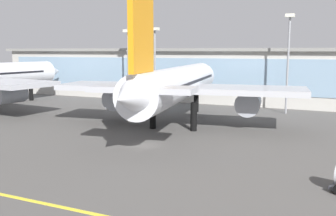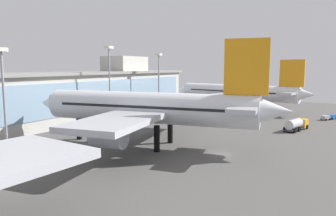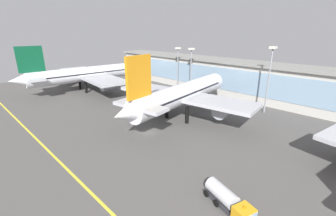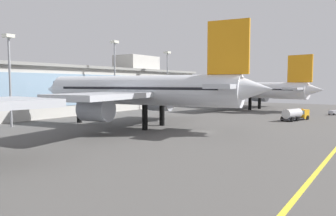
# 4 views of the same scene
# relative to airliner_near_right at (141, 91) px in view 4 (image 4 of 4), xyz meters

# --- Properties ---
(ground_plane) EXTENTS (197.62, 197.62, 0.00)m
(ground_plane) POSITION_rel_airliner_near_right_xyz_m (1.06, -14.84, -7.46)
(ground_plane) COLOR #514F4C
(terminal_building) EXTENTS (144.16, 14.00, 19.27)m
(terminal_building) POSITION_rel_airliner_near_right_xyz_m (2.67, 34.98, 0.00)
(terminal_building) COLOR beige
(terminal_building) RESTS_ON ground
(airliner_near_right) EXTENTS (44.85, 52.79, 20.37)m
(airliner_near_right) POSITION_rel_airliner_near_right_xyz_m (0.00, 0.00, 0.00)
(airliner_near_right) COLOR black
(airliner_near_right) RESTS_ON ground
(airliner_far_right) EXTENTS (45.66, 51.54, 17.82)m
(airliner_far_right) POSITION_rel_airliner_near_right_xyz_m (58.04, -1.17, -0.96)
(airliner_far_right) COLOR black
(airliner_far_right) RESTS_ON ground
(fuel_tanker_truck) EXTENTS (9.36, 5.15, 2.90)m
(fuel_tanker_truck) POSITION_rel_airliner_near_right_xyz_m (30.58, -23.87, -5.95)
(fuel_tanker_truck) COLOR black
(fuel_tanker_truck) RESTS_ON ground
(apron_light_mast_west) EXTENTS (1.80, 1.80, 18.99)m
(apron_light_mast_west) POSITION_rel_airliner_near_right_xyz_m (-15.29, 22.08, 5.40)
(apron_light_mast_west) COLOR gray
(apron_light_mast_west) RESTS_ON ground
(apron_light_mast_centre) EXTENTS (1.80, 1.80, 21.05)m
(apron_light_mast_centre) POSITION_rel_airliner_near_right_xyz_m (16.02, 22.37, 6.56)
(apron_light_mast_centre) COLOR gray
(apron_light_mast_centre) RESTS_ON ground
(apron_light_mast_east) EXTENTS (1.80, 1.80, 20.02)m
(apron_light_mast_east) POSITION_rel_airliner_near_right_xyz_m (41.51, 21.64, 5.98)
(apron_light_mast_east) COLOR gray
(apron_light_mast_east) RESTS_ON ground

